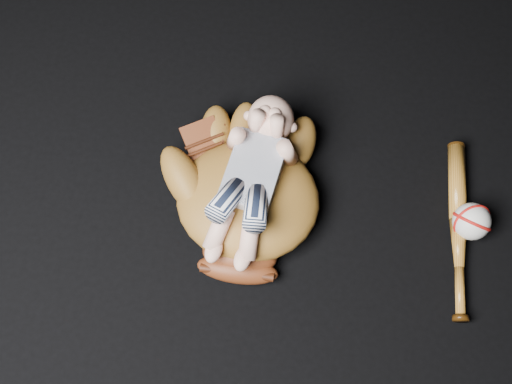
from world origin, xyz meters
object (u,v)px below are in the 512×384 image
newborn_baby (249,182)px  baseball_bat (458,230)px  baseball (472,221)px  baseball_glove (248,197)px

newborn_baby → baseball_bat: bearing=8.5°
newborn_baby → baseball: size_ratio=4.66×
baseball_glove → baseball_bat: size_ratio=1.07×
baseball_glove → newborn_baby: bearing=72.8°
baseball_glove → baseball_bat: 0.45m
baseball_bat → baseball: (0.02, 0.01, 0.02)m
baseball_glove → baseball: (0.47, -0.02, -0.03)m
baseball_glove → newborn_baby: 0.06m
baseball_bat → newborn_baby: bearing=174.3°
baseball_bat → baseball: size_ratio=5.00×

